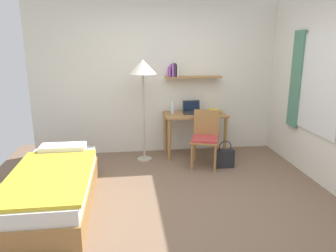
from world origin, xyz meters
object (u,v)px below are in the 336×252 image
object	(u,v)px
handbag	(225,158)
book_stack	(214,111)
desk	(195,121)
standing_lamp	(143,71)
water_bottle	(172,108)
desk_chair	(205,136)
laptop	(192,110)
bed	(54,188)

from	to	relation	value
handbag	book_stack	bearing A→B (deg)	91.27
desk	handbag	bearing A→B (deg)	-61.52
book_stack	standing_lamp	bearing A→B (deg)	-172.71
water_bottle	book_stack	bearing A→B (deg)	-2.61
desk_chair	laptop	distance (m)	0.65
standing_lamp	laptop	bearing A→B (deg)	13.49
desk_chair	book_stack	world-z (taller)	desk_chair
desk	laptop	bearing A→B (deg)	127.09
bed	water_bottle	size ratio (longest dim) A/B	9.46
desk	water_bottle	xyz separation A→B (m)	(-0.38, 0.05, 0.24)
bed	desk	bearing A→B (deg)	37.83
desk_chair	handbag	distance (m)	0.45
laptop	book_stack	bearing A→B (deg)	-6.72
desk	handbag	xyz separation A→B (m)	(0.35, -0.64, -0.44)
water_bottle	book_stack	xyz separation A→B (m)	(0.71, -0.03, -0.07)
standing_lamp	water_bottle	world-z (taller)	standing_lamp
standing_lamp	desk	bearing A→B (deg)	9.01
standing_lamp	water_bottle	bearing A→B (deg)	20.68
bed	desk	world-z (taller)	desk
bed	water_bottle	world-z (taller)	water_bottle
bed	laptop	distance (m)	2.64
desk	book_stack	world-z (taller)	book_stack
book_stack	desk	bearing A→B (deg)	-177.29
laptop	handbag	xyz separation A→B (m)	(0.39, -0.70, -0.63)
handbag	water_bottle	bearing A→B (deg)	136.60
bed	book_stack	bearing A→B (deg)	33.98
bed	book_stack	size ratio (longest dim) A/B	8.07
desk	desk_chair	xyz separation A→B (m)	(0.06, -0.50, -0.11)
desk	water_bottle	bearing A→B (deg)	172.77
laptop	book_stack	xyz separation A→B (m)	(0.38, -0.04, -0.02)
standing_lamp	book_stack	xyz separation A→B (m)	(1.21, 0.15, -0.70)
desk	book_stack	xyz separation A→B (m)	(0.33, 0.02, 0.17)
desk	water_bottle	distance (m)	0.45
standing_lamp	laptop	size ratio (longest dim) A/B	5.43
desk	standing_lamp	xyz separation A→B (m)	(-0.88, -0.14, 0.87)
laptop	handbag	bearing A→B (deg)	-60.71
desk_chair	handbag	size ratio (longest dim) A/B	2.00
desk_chair	laptop	xyz separation A→B (m)	(-0.11, 0.56, 0.31)
bed	standing_lamp	distance (m)	2.22
water_bottle	book_stack	distance (m)	0.72
laptop	desk	bearing A→B (deg)	-52.91
desk	standing_lamp	distance (m)	1.24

